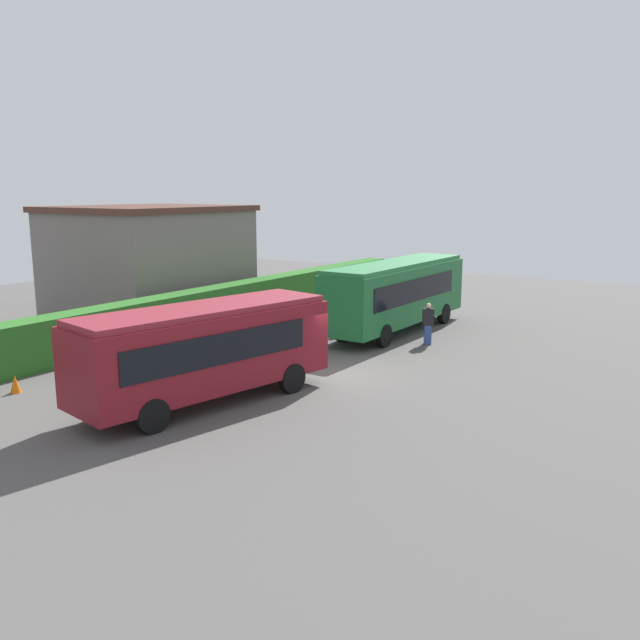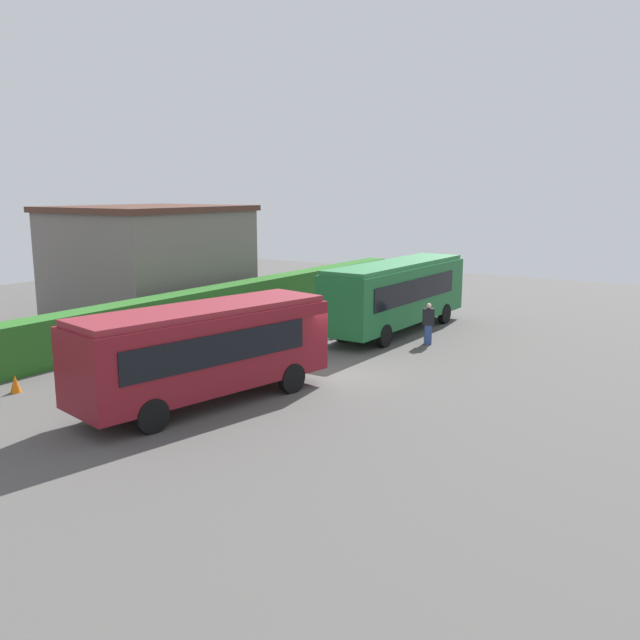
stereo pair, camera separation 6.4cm
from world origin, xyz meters
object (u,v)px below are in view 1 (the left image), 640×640
bus_maroon (205,348)px  person_left (428,323)px  bus_green (396,292)px  person_center (348,312)px  traffic_cone (15,384)px

bus_maroon → person_left: 11.71m
bus_maroon → bus_green: size_ratio=0.86×
person_left → person_center: (0.25, 4.20, 0.02)m
bus_green → person_center: bearing=127.6°
person_center → person_left: bearing=11.4°
bus_maroon → bus_green: 13.02m
bus_maroon → person_center: 11.81m
bus_green → person_left: bearing=-123.1°
bus_green → traffic_cone: (-15.68, 6.24, -1.61)m
person_left → person_center: person_center is taller
bus_green → person_left: 3.01m
bus_maroon → traffic_cone: size_ratio=14.82×
bus_maroon → traffic_cone: (-2.66, 6.08, -1.50)m
bus_maroon → person_left: bearing=-0.9°
bus_maroon → person_center: bus_maroon is taller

